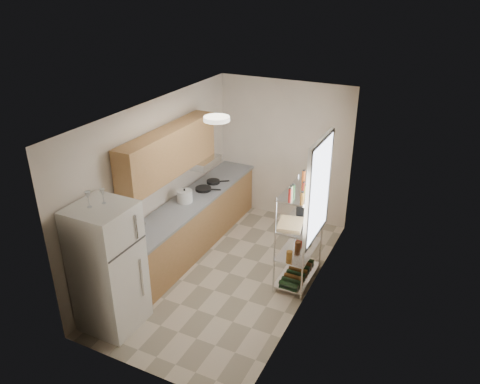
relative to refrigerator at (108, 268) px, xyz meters
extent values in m
cube|color=beige|center=(0.87, 1.66, -0.87)|extent=(2.50, 4.40, 0.01)
cube|color=silver|center=(0.87, 1.66, 1.74)|extent=(2.50, 4.40, 0.01)
cube|color=#F2E1C9|center=(0.87, 3.87, 0.43)|extent=(2.50, 0.01, 2.60)
cube|color=#F2E1C9|center=(0.87, -0.54, 0.43)|extent=(2.50, 0.01, 2.60)
cube|color=#F2E1C9|center=(-0.38, 1.66, 0.43)|extent=(0.01, 4.40, 2.60)
cube|color=#F2E1C9|center=(2.12, 1.66, 0.43)|extent=(0.01, 4.40, 2.60)
cube|color=#AE794A|center=(-0.05, 2.10, -0.44)|extent=(0.60, 3.48, 0.86)
cube|color=gray|center=(-0.03, 2.10, 0.01)|extent=(0.63, 3.51, 0.04)
cube|color=#B7BABC|center=(-0.07, 0.96, 0.01)|extent=(0.52, 0.44, 0.04)
cube|color=#B7BABC|center=(0.23, 3.46, -0.41)|extent=(0.01, 0.55, 0.72)
cube|color=#AE794A|center=(-0.18, 1.76, 0.94)|extent=(0.33, 2.20, 0.72)
cube|color=#B7BABC|center=(-0.13, 2.56, 0.52)|extent=(0.50, 0.60, 0.12)
cube|color=white|center=(2.10, 2.01, 0.68)|extent=(0.06, 1.00, 1.46)
cube|color=silver|center=(1.88, 1.96, -0.77)|extent=(0.45, 0.90, 0.02)
cube|color=silver|center=(1.88, 1.96, -0.32)|extent=(0.45, 0.90, 0.02)
cube|color=silver|center=(1.88, 1.96, 0.13)|extent=(0.45, 0.90, 0.02)
cube|color=silver|center=(1.88, 1.96, 0.63)|extent=(0.45, 0.90, 0.02)
cylinder|color=silver|center=(1.66, 1.52, -0.09)|extent=(0.02, 0.02, 1.55)
cylinder|color=silver|center=(1.66, 2.40, -0.09)|extent=(0.02, 0.02, 1.55)
cylinder|color=silver|center=(2.09, 1.52, -0.09)|extent=(0.02, 0.02, 1.55)
cylinder|color=silver|center=(2.09, 2.40, -0.09)|extent=(0.02, 0.02, 1.55)
cylinder|color=white|center=(0.87, 1.36, 1.70)|extent=(0.34, 0.34, 0.05)
cube|color=white|center=(0.00, 0.00, 0.00)|extent=(0.72, 0.72, 1.74)
cylinder|color=silver|center=(-0.09, 1.97, 0.13)|extent=(0.25, 0.25, 0.20)
cylinder|color=black|center=(-0.04, 2.49, 0.05)|extent=(0.34, 0.34, 0.05)
cylinder|color=black|center=(-0.04, 2.83, 0.05)|extent=(0.32, 0.32, 0.05)
cube|color=tan|center=(1.77, 1.83, 0.16)|extent=(0.41, 0.49, 0.03)
cube|color=black|center=(1.83, 2.29, 0.30)|extent=(0.18, 0.27, 0.31)
cube|color=#A82014|center=(1.78, 2.29, -0.23)|extent=(0.13, 0.16, 0.16)
camera|label=1|loc=(3.68, -3.71, 3.40)|focal=35.00mm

